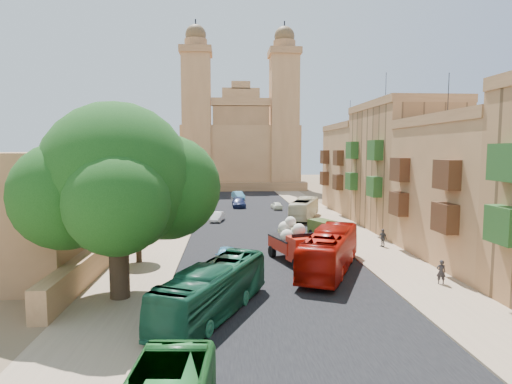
{
  "coord_description": "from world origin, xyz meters",
  "views": [
    {
      "loc": [
        -3.3,
        -20.71,
        8.54
      ],
      "look_at": [
        0.0,
        26.0,
        4.0
      ],
      "focal_mm": 30.0,
      "sensor_mm": 36.0,
      "label": 1
    }
  ],
  "objects": [
    {
      "name": "ground",
      "position": [
        0.0,
        0.0,
        0.0
      ],
      "size": [
        260.0,
        260.0,
        0.0
      ],
      "primitive_type": "plane",
      "color": "brown"
    },
    {
      "name": "road_surface",
      "position": [
        0.0,
        30.0,
        0.01
      ],
      "size": [
        14.0,
        140.0,
        0.01
      ],
      "primitive_type": "cube",
      "color": "black",
      "rests_on": "ground"
    },
    {
      "name": "sidewalk_east",
      "position": [
        9.5,
        30.0,
        0.01
      ],
      "size": [
        5.0,
        140.0,
        0.01
      ],
      "primitive_type": "cube",
      "color": "#987E63",
      "rests_on": "ground"
    },
    {
      "name": "sidewalk_west",
      "position": [
        -9.5,
        30.0,
        0.01
      ],
      "size": [
        5.0,
        140.0,
        0.01
      ],
      "primitive_type": "cube",
      "color": "#987E63",
      "rests_on": "ground"
    },
    {
      "name": "kerb_east",
      "position": [
        7.0,
        30.0,
        0.06
      ],
      "size": [
        0.25,
        140.0,
        0.12
      ],
      "primitive_type": "cube",
      "color": "#987E63",
      "rests_on": "ground"
    },
    {
      "name": "kerb_west",
      "position": [
        -7.0,
        30.0,
        0.06
      ],
      "size": [
        0.25,
        140.0,
        0.12
      ],
      "primitive_type": "cube",
      "color": "#987E63",
      "rests_on": "ground"
    },
    {
      "name": "townhouse_b",
      "position": [
        15.95,
        11.0,
        5.66
      ],
      "size": [
        9.0,
        14.0,
        14.9
      ],
      "color": "#A27349",
      "rests_on": "ground"
    },
    {
      "name": "townhouse_c",
      "position": [
        15.95,
        25.0,
        6.91
      ],
      "size": [
        9.0,
        14.0,
        17.4
      ],
      "color": "#AD7B4E",
      "rests_on": "ground"
    },
    {
      "name": "townhouse_d",
      "position": [
        15.95,
        39.0,
        6.16
      ],
      "size": [
        9.0,
        14.0,
        15.9
      ],
      "color": "#A27349",
      "rests_on": "ground"
    },
    {
      "name": "west_wall",
      "position": [
        -12.5,
        20.0,
        0.9
      ],
      "size": [
        1.0,
        40.0,
        1.8
      ],
      "primitive_type": "cube",
      "color": "#A27349",
      "rests_on": "ground"
    },
    {
      "name": "west_building_low",
      "position": [
        -18.0,
        18.0,
        4.2
      ],
      "size": [
        10.0,
        28.0,
        8.4
      ],
      "primitive_type": "cube",
      "color": "olive",
      "rests_on": "ground"
    },
    {
      "name": "west_building_mid",
      "position": [
        -18.0,
        44.0,
        5.0
      ],
      "size": [
        10.0,
        22.0,
        10.0
      ],
      "primitive_type": "cube",
      "color": "#AD7B4E",
      "rests_on": "ground"
    },
    {
      "name": "church",
      "position": [
        -0.0,
        78.61,
        9.52
      ],
      "size": [
        28.0,
        22.5,
        36.3
      ],
      "color": "#A27349",
      "rests_on": "ground"
    },
    {
      "name": "ficus_tree",
      "position": [
        -9.4,
        4.01,
        6.68
      ],
      "size": [
        11.3,
        10.4,
        11.3
      ],
      "color": "#38291C",
      "rests_on": "ground"
    },
    {
      "name": "street_tree_a",
      "position": [
        -10.0,
        12.0,
        3.08
      ],
      "size": [
        3.0,
        3.0,
        4.61
      ],
      "color": "#38291C",
      "rests_on": "ground"
    },
    {
      "name": "street_tree_b",
      "position": [
        -10.0,
        24.0,
        3.58
      ],
      "size": [
        3.47,
        3.47,
        5.34
      ],
      "color": "#38291C",
      "rests_on": "ground"
    },
    {
      "name": "street_tree_c",
      "position": [
        -10.0,
        36.0,
        3.5
      ],
      "size": [
        3.4,
        3.4,
        5.23
      ],
      "color": "#38291C",
      "rests_on": "ground"
    },
    {
      "name": "street_tree_d",
      "position": [
        -10.0,
        48.0,
        3.78
      ],
      "size": [
        3.66,
        3.66,
        5.63
      ],
      "color": "#38291C",
      "rests_on": "ground"
    },
    {
      "name": "red_truck",
      "position": [
        1.97,
        11.08,
        1.51
      ],
      "size": [
        3.8,
        6.22,
        3.44
      ],
      "color": "red",
      "rests_on": "ground"
    },
    {
      "name": "olive_pickup",
      "position": [
        6.5,
        20.0,
        0.81
      ],
      "size": [
        3.22,
        4.4,
        1.67
      ],
      "color": "#3C4E1D",
      "rests_on": "ground"
    },
    {
      "name": "bus_green_north",
      "position": [
        -4.0,
        1.0,
        1.34
      ],
      "size": [
        6.11,
        9.7,
        2.69
      ],
      "primitive_type": "imported",
      "rotation": [
        0.0,
        0.0,
        -0.43
      ],
      "color": "#19573A",
      "rests_on": "ground"
    },
    {
      "name": "bus_red_east",
      "position": [
        4.0,
        8.51,
        1.49
      ],
      "size": [
        6.64,
        10.78,
        2.98
      ],
      "primitive_type": "imported",
      "rotation": [
        0.0,
        0.0,
        2.72
      ],
      "color": "#A91007",
      "rests_on": "ground"
    },
    {
      "name": "bus_cream_east",
      "position": [
        6.5,
        31.93,
        1.29
      ],
      "size": [
        5.32,
        9.46,
        2.59
      ],
      "primitive_type": "imported",
      "rotation": [
        0.0,
        0.0,
        2.78
      ],
      "color": "beige",
      "rests_on": "ground"
    },
    {
      "name": "car_blue_a",
      "position": [
        -3.39,
        11.3,
        0.6
      ],
      "size": [
        1.79,
        3.63,
        1.19
      ],
      "primitive_type": "imported",
      "rotation": [
        0.0,
        0.0,
        -0.11
      ],
      "color": "#3F94C0",
      "rests_on": "ground"
    },
    {
      "name": "car_white_a",
      "position": [
        -4.37,
        30.7,
        0.57
      ],
      "size": [
        1.84,
        3.63,
        1.14
      ],
      "primitive_type": "imported",
      "rotation": [
        0.0,
        0.0,
        -0.19
      ],
      "color": "white",
      "rests_on": "ground"
    },
    {
      "name": "car_cream",
      "position": [
        2.8,
        20.17,
        0.57
      ],
      "size": [
        1.94,
        4.1,
        1.13
      ],
      "primitive_type": "imported",
      "rotation": [
        0.0,
        0.0,
        3.13
      ],
      "color": "beige",
      "rests_on": "ground"
    },
    {
      "name": "car_dkblue",
      "position": [
        -1.37,
        43.49,
        0.7
      ],
      "size": [
        2.06,
        4.84,
        1.39
      ],
      "primitive_type": "imported",
      "rotation": [
        0.0,
        0.0,
        0.02
      ],
      "color": "#121C45",
      "rests_on": "ground"
    },
    {
      "name": "car_white_b",
      "position": [
        4.05,
        40.88,
        0.56
      ],
      "size": [
        1.63,
        3.4,
        1.12
      ],
      "primitive_type": "imported",
      "rotation": [
        0.0,
        0.0,
        3.24
      ],
      "color": "white",
      "rests_on": "ground"
    },
    {
      "name": "car_blue_b",
      "position": [
        -1.15,
        54.07,
        0.69
      ],
      "size": [
        2.38,
        4.42,
        1.38
      ],
      "primitive_type": "imported",
      "rotation": [
        0.0,
        0.0,
        0.23
      ],
      "color": "#57A8D0",
      "rests_on": "ground"
    },
    {
      "name": "pedestrian_a",
      "position": [
        10.44,
        5.16,
        0.79
      ],
      "size": [
        0.65,
        0.51,
        1.57
      ],
      "primitive_type": "imported",
      "rotation": [
        0.0,
        0.0,
        2.89
      ],
      "color": "#262428",
      "rests_on": "ground"
    },
    {
      "name": "pedestrian_c",
      "position": [
        10.59,
        15.84,
        0.8
      ],
      "size": [
        0.75,
        1.02,
        1.61
      ],
      "primitive_type": "imported",
      "rotation": [
        0.0,
        0.0,
        5.14
      ],
      "color": "#3B3B41",
      "rests_on": "ground"
    }
  ]
}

